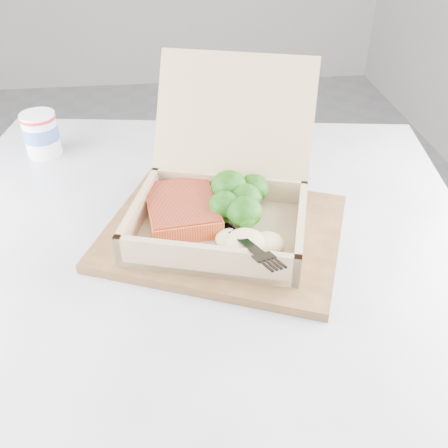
{
  "coord_description": "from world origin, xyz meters",
  "views": [
    {
      "loc": [
        0.7,
        -1.18,
        1.18
      ],
      "look_at": [
        0.76,
        -0.64,
        0.78
      ],
      "focal_mm": 40.0,
      "sensor_mm": 36.0,
      "label": 1
    }
  ],
  "objects": [
    {
      "name": "receipt",
      "position": [
        0.83,
        -0.43,
        0.74
      ],
      "size": [
        0.11,
        0.16,
        0.0
      ],
      "primitive_type": "cube",
      "rotation": [
        0.0,
        0.0,
        -0.2
      ],
      "color": "white",
      "rests_on": "cafe_table"
    },
    {
      "name": "takeout_container",
      "position": [
        0.77,
        -0.58,
        0.8
      ],
      "size": [
        0.3,
        0.34,
        0.2
      ],
      "rotation": [
        0.0,
        0.0,
        -0.28
      ],
      "color": "tan",
      "rests_on": "serving_tray"
    },
    {
      "name": "salmon_fillet",
      "position": [
        0.71,
        -0.59,
        0.77
      ],
      "size": [
        0.11,
        0.14,
        0.03
      ],
      "primitive_type": "cube",
      "rotation": [
        0.0,
        0.0,
        0.11
      ],
      "color": "#DB5A2A",
      "rests_on": "takeout_container"
    },
    {
      "name": "cafe_table",
      "position": [
        0.72,
        -0.63,
        0.55
      ],
      "size": [
        0.93,
        0.93,
        0.74
      ],
      "rotation": [
        0.0,
        0.0,
        -0.15
      ],
      "color": "black",
      "rests_on": "floor"
    },
    {
      "name": "serving_tray",
      "position": [
        0.76,
        -0.61,
        0.74
      ],
      "size": [
        0.4,
        0.36,
        0.01
      ],
      "primitive_type": "cube",
      "rotation": [
        0.0,
        0.0,
        -0.38
      ],
      "color": "brown",
      "rests_on": "cafe_table"
    },
    {
      "name": "plastic_fork",
      "position": [
        0.77,
        -0.66,
        0.79
      ],
      "size": [
        0.07,
        0.16,
        0.04
      ],
      "rotation": [
        0.0,
        0.0,
        3.43
      ],
      "color": "black",
      "rests_on": "mashed_potatoes"
    },
    {
      "name": "mashed_potatoes",
      "position": [
        0.78,
        -0.68,
        0.78
      ],
      "size": [
        0.09,
        0.08,
        0.03
      ],
      "primitive_type": "ellipsoid",
      "color": "beige",
      "rests_on": "takeout_container"
    },
    {
      "name": "paper_cup",
      "position": [
        0.46,
        -0.33,
        0.78
      ],
      "size": [
        0.06,
        0.06,
        0.08
      ],
      "color": "white",
      "rests_on": "cafe_table"
    },
    {
      "name": "broccoli_pile",
      "position": [
        0.8,
        -0.6,
        0.78
      ],
      "size": [
        0.12,
        0.12,
        0.04
      ],
      "primitive_type": null,
      "color": "#287319",
      "rests_on": "takeout_container"
    }
  ]
}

